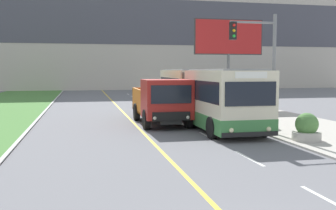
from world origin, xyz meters
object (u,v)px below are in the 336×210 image
object	(u,v)px
city_bus	(204,96)
planter_round_second	(263,117)
billboard_large	(229,40)
planter_round_third	(235,110)
traffic_light_mast	(261,58)
planter_round_near	(307,129)
dump_truck	(163,103)
planter_round_far	(214,104)

from	to	relation	value
city_bus	planter_round_second	distance (m)	3.71
billboard_large	planter_round_third	xyz separation A→B (m)	(-2.42, -7.48, -4.92)
city_bus	traffic_light_mast	size ratio (longest dim) A/B	2.29
city_bus	planter_round_near	xyz separation A→B (m)	(2.43, -6.69, -1.00)
city_bus	traffic_light_mast	bearing A→B (deg)	-74.66
dump_truck	billboard_large	size ratio (longest dim) A/B	0.90
planter_round_second	planter_round_far	distance (m)	7.99
city_bus	planter_round_far	bearing A→B (deg)	65.57
planter_round_third	planter_round_near	bearing A→B (deg)	-89.82
city_bus	billboard_large	world-z (taller)	billboard_large
dump_truck	planter_round_second	bearing A→B (deg)	-23.16
dump_truck	planter_round_second	distance (m)	5.36
dump_truck	traffic_light_mast	size ratio (longest dim) A/B	1.14
billboard_large	planter_round_near	size ratio (longest dim) A/B	5.93
billboard_large	planter_round_near	xyz separation A→B (m)	(-2.39, -15.47, -4.90)
dump_truck	city_bus	bearing A→B (deg)	13.37
dump_truck	planter_round_third	bearing A→B (deg)	21.08
city_bus	planter_round_near	distance (m)	7.18
planter_round_near	billboard_large	bearing A→B (deg)	81.22
dump_truck	planter_round_far	size ratio (longest dim) A/B	5.47
planter_round_near	planter_round_far	xyz separation A→B (m)	(-0.03, 11.98, 0.00)
billboard_large	planter_round_second	world-z (taller)	billboard_large
planter_round_near	planter_round_third	distance (m)	7.99
billboard_large	dump_truck	bearing A→B (deg)	-128.08
traffic_light_mast	planter_round_far	bearing A→B (deg)	83.43
planter_round_second	billboard_large	bearing A→B (deg)	77.88
billboard_large	planter_round_far	bearing A→B (deg)	-124.73
planter_round_third	billboard_large	bearing A→B (deg)	72.10
billboard_large	planter_round_second	size ratio (longest dim) A/B	5.81
planter_round_third	planter_round_far	size ratio (longest dim) A/B	0.96
traffic_light_mast	planter_round_third	bearing A→B (deg)	79.07
city_bus	planter_round_third	bearing A→B (deg)	28.41
dump_truck	planter_round_near	xyz separation A→B (m)	(4.96, -6.08, -0.70)
planter_round_near	planter_round_second	distance (m)	3.99
city_bus	dump_truck	distance (m)	2.62
planter_round_second	planter_round_third	size ratio (longest dim) A/B	1.09
planter_round_second	planter_round_far	xyz separation A→B (m)	(0.05, 7.99, -0.02)
planter_round_far	traffic_light_mast	bearing A→B (deg)	-96.57
planter_round_near	planter_round_second	world-z (taller)	planter_round_second
city_bus	traffic_light_mast	world-z (taller)	traffic_light_mast
planter_round_third	city_bus	bearing A→B (deg)	-151.59
billboard_large	planter_round_near	world-z (taller)	billboard_large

